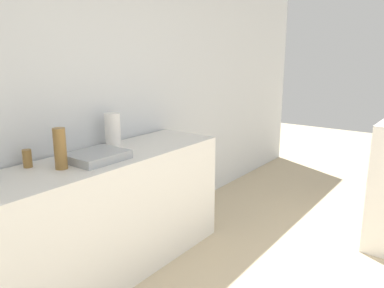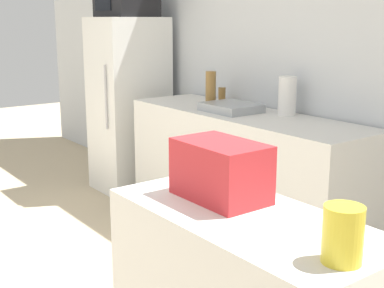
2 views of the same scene
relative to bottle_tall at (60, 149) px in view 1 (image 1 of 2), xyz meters
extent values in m
cube|color=silver|center=(0.31, 0.36, 0.23)|extent=(8.00, 0.06, 2.60)
cube|color=silver|center=(0.36, 0.01, -0.60)|extent=(2.06, 0.60, 0.94)
cube|color=#9EA3A8|center=(0.27, -0.02, -0.11)|extent=(0.39, 0.32, 0.06)
cylinder|color=olive|center=(0.00, 0.00, 0.00)|extent=(0.08, 0.08, 0.27)
cylinder|color=olive|center=(-0.11, 0.21, -0.08)|extent=(0.06, 0.06, 0.12)
cylinder|color=white|center=(0.62, 0.19, 0.00)|extent=(0.12, 0.12, 0.27)
camera|label=1|loc=(-1.37, -2.08, 0.60)|focal=35.00mm
camera|label=2|loc=(3.18, -2.56, 0.52)|focal=50.00mm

